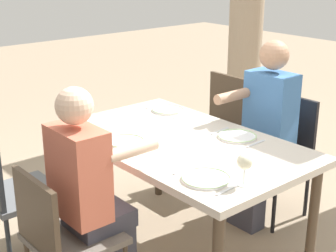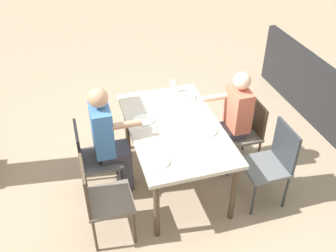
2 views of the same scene
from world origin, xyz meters
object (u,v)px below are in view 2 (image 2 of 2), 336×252
object	(u,v)px
plate_1	(207,130)
chair_mid_north	(92,156)
chair_west_north	(100,197)
plate_3	(185,97)
chair_mid_south	(245,129)
diner_woman_green	(109,139)
diner_man_white	(232,119)
dining_table	(175,132)
plate_2	(144,120)
plate_0	(158,161)
chair_west_south	(273,160)
wine_glass_3	(173,83)

from	to	relation	value
plate_1	chair_mid_north	bearing A→B (deg)	77.92
chair_west_north	plate_3	bearing A→B (deg)	-48.18
chair_mid_north	chair_mid_south	distance (m)	1.80
plate_1	chair_mid_south	bearing A→B (deg)	-67.07
chair_mid_north	diner_woman_green	xyz separation A→B (m)	(-0.00, -0.20, 0.19)
plate_1	diner_man_white	bearing A→B (deg)	-57.93
chair_west_north	plate_3	xyz separation A→B (m)	(1.07, -1.19, 0.26)
dining_table	plate_2	bearing A→B (deg)	55.99
plate_0	plate_1	bearing A→B (deg)	-62.02
chair_west_north	diner_man_white	size ratio (longest dim) A/B	0.73
chair_mid_north	diner_man_white	xyz separation A→B (m)	(0.00, -1.61, 0.16)
dining_table	plate_2	xyz separation A→B (m)	(0.20, 0.29, 0.08)
plate_1	chair_west_south	bearing A→B (deg)	-121.52
dining_table	chair_mid_south	bearing A→B (deg)	-85.14
plate_0	plate_1	distance (m)	0.69
wine_glass_3	chair_west_north	bearing A→B (deg)	138.41
chair_mid_south	wine_glass_3	bearing A→B (deg)	49.51
dining_table	wine_glass_3	world-z (taller)	wine_glass_3
plate_1	wine_glass_3	size ratio (longest dim) A/B	1.35
chair_mid_north	plate_3	distance (m)	1.30
wine_glass_3	chair_west_south	bearing A→B (deg)	-149.96
diner_man_white	plate_0	size ratio (longest dim) A/B	5.47
chair_mid_south	wine_glass_3	distance (m)	1.01
chair_mid_north	plate_3	world-z (taller)	chair_mid_north
diner_man_white	plate_1	world-z (taller)	diner_man_white
chair_west_north	wine_glass_3	distance (m)	1.69
chair_mid_south	chair_west_south	bearing A→B (deg)	-179.38
dining_table	chair_west_south	size ratio (longest dim) A/B	1.71
plate_2	chair_west_north	bearing A→B (deg)	140.81
chair_west_north	diner_woman_green	distance (m)	0.68
diner_woman_green	plate_2	world-z (taller)	diner_woman_green
dining_table	plate_2	size ratio (longest dim) A/B	6.58
chair_west_north	chair_mid_north	xyz separation A→B (m)	(0.63, -0.00, -0.02)
chair_mid_south	chair_west_north	bearing A→B (deg)	109.29
chair_west_north	chair_mid_south	size ratio (longest dim) A/B	1.09
dining_table	wine_glass_3	distance (m)	0.73
chair_mid_south	plate_2	size ratio (longest dim) A/B	3.49
plate_1	plate_2	world-z (taller)	same
dining_table	chair_mid_north	xyz separation A→B (m)	(0.08, 0.90, -0.19)
plate_3	wine_glass_3	xyz separation A→B (m)	(0.16, 0.10, 0.11)
diner_woman_green	chair_mid_north	bearing A→B (deg)	89.17
chair_west_north	plate_1	xyz separation A→B (m)	(0.37, -1.20, 0.26)
dining_table	plate_0	xyz separation A→B (m)	(-0.50, 0.32, 0.08)
chair_west_north	chair_mid_north	size ratio (longest dim) A/B	1.04
diner_woman_green	diner_man_white	size ratio (longest dim) A/B	1.05
plate_0	chair_mid_south	bearing A→B (deg)	-64.47
plate_0	plate_2	bearing A→B (deg)	-2.22
chair_mid_north	diner_woman_green	world-z (taller)	diner_woman_green
diner_man_white	plate_2	xyz separation A→B (m)	(0.12, 1.00, 0.12)
wine_glass_3	dining_table	bearing A→B (deg)	164.31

